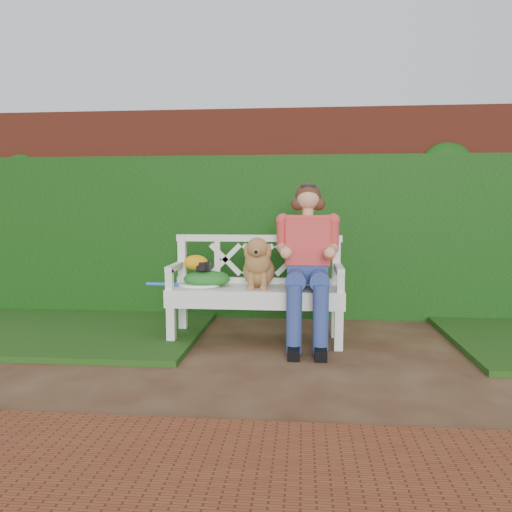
{
  "coord_description": "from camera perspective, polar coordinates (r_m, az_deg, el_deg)",
  "views": [
    {
      "loc": [
        -0.19,
        -3.57,
        1.18
      ],
      "look_at": [
        -0.59,
        0.69,
        0.75
      ],
      "focal_mm": 35.0,
      "sensor_mm": 36.0,
      "label": 1
    }
  ],
  "objects": [
    {
      "name": "garden_bench",
      "position": [
        4.38,
        0.0,
        -6.66
      ],
      "size": [
        1.65,
        0.81,
        0.48
      ],
      "primitive_type": null,
      "rotation": [
        0.0,
        0.0,
        0.14
      ],
      "color": "white",
      "rests_on": "ground"
    },
    {
      "name": "camera_item",
      "position": [
        4.36,
        -6.0,
        -1.17
      ],
      "size": [
        0.12,
        0.09,
        0.08
      ],
      "primitive_type": "cube",
      "rotation": [
        0.0,
        0.0,
        0.03
      ],
      "color": "black",
      "rests_on": "green_bag"
    },
    {
      "name": "tennis_racket",
      "position": [
        4.38,
        -6.88,
        -3.28
      ],
      "size": [
        0.74,
        0.46,
        0.03
      ],
      "primitive_type": null,
      "rotation": [
        0.0,
        0.0,
        -0.27
      ],
      "color": "white",
      "rests_on": "garden_bench"
    },
    {
      "name": "brick_wall",
      "position": [
        5.47,
        7.36,
        4.85
      ],
      "size": [
        10.0,
        0.3,
        2.2
      ],
      "primitive_type": "cube",
      "color": "maroon",
      "rests_on": "ground"
    },
    {
      "name": "seated_woman",
      "position": [
        4.27,
        5.9,
        -1.14
      ],
      "size": [
        0.6,
        0.78,
        1.34
      ],
      "primitive_type": null,
      "rotation": [
        0.0,
        0.0,
        0.04
      ],
      "color": "#FE385B",
      "rests_on": "ground"
    },
    {
      "name": "ivy_hedge",
      "position": [
        5.26,
        7.41,
        2.09
      ],
      "size": [
        10.0,
        0.18,
        1.7
      ],
      "primitive_type": "cube",
      "color": "#1B5D10",
      "rests_on": "ground"
    },
    {
      "name": "green_bag",
      "position": [
        4.38,
        -5.65,
        -2.56
      ],
      "size": [
        0.46,
        0.39,
        0.14
      ],
      "primitive_type": null,
      "rotation": [
        0.0,
        0.0,
        -0.19
      ],
      "color": "#2D7D35",
      "rests_on": "garden_bench"
    },
    {
      "name": "grass_left",
      "position": [
        5.12,
        -20.6,
        -7.68
      ],
      "size": [
        2.6,
        2.0,
        0.05
      ],
      "primitive_type": "cube",
      "color": "#244518",
      "rests_on": "ground"
    },
    {
      "name": "dog",
      "position": [
        4.27,
        0.29,
        -0.67
      ],
      "size": [
        0.4,
        0.47,
        0.44
      ],
      "primitive_type": null,
      "rotation": [
        0.0,
        0.0,
        0.3
      ],
      "color": "#B46929",
      "rests_on": "garden_bench"
    },
    {
      "name": "baseball_glove",
      "position": [
        4.39,
        -6.89,
        -0.75
      ],
      "size": [
        0.22,
        0.16,
        0.13
      ],
      "primitive_type": "ellipsoid",
      "rotation": [
        0.0,
        0.0,
        -0.04
      ],
      "color": "orange",
      "rests_on": "green_bag"
    },
    {
      "name": "ground",
      "position": [
        3.76,
        8.16,
        -12.59
      ],
      "size": [
        60.0,
        60.0,
        0.0
      ],
      "primitive_type": "plane",
      "color": "#412013"
    },
    {
      "name": "brick_paving",
      "position": [
        2.29,
        10.27,
        -24.83
      ],
      "size": [
        4.0,
        1.2,
        0.03
      ],
      "primitive_type": "cube",
      "color": "brown",
      "rests_on": "ground"
    }
  ]
}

